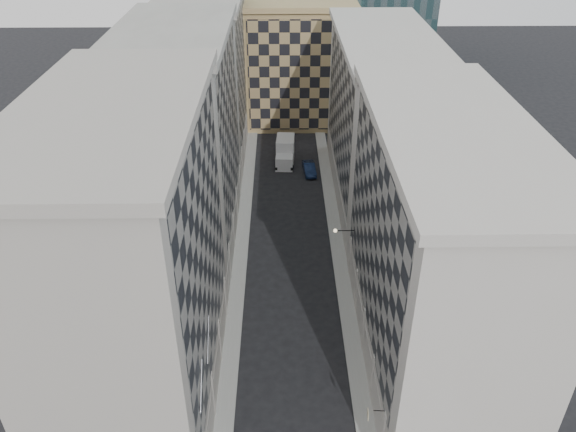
{
  "coord_description": "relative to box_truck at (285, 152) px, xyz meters",
  "views": [
    {
      "loc": [
        -0.86,
        -19.94,
        35.23
      ],
      "look_at": [
        -0.37,
        15.3,
        13.28
      ],
      "focal_mm": 35.0,
      "sensor_mm": 36.0,
      "label": 1
    }
  ],
  "objects": [
    {
      "name": "sidewalk_west",
      "position": [
        -4.98,
        -21.19,
        -1.36
      ],
      "size": [
        1.5,
        100.0,
        0.15
      ],
      "primitive_type": "cube",
      "color": "gray",
      "rests_on": "ground"
    },
    {
      "name": "sidewalk_east",
      "position": [
        5.52,
        -21.19,
        -1.36
      ],
      "size": [
        1.5,
        100.0,
        0.15
      ],
      "primitive_type": "cube",
      "color": "gray",
      "rests_on": "ground"
    },
    {
      "name": "bldg_left_a",
      "position": [
        -10.61,
        -40.19,
        10.39
      ],
      "size": [
        10.8,
        22.8,
        23.7
      ],
      "color": "#A59F95",
      "rests_on": "ground"
    },
    {
      "name": "bldg_left_b",
      "position": [
        -10.61,
        -18.19,
        9.89
      ],
      "size": [
        10.8,
        22.8,
        22.7
      ],
      "color": "gray",
      "rests_on": "ground"
    },
    {
      "name": "bldg_left_c",
      "position": [
        -10.61,
        3.81,
        9.39
      ],
      "size": [
        10.8,
        22.8,
        21.7
      ],
      "color": "#A59F95",
      "rests_on": "ground"
    },
    {
      "name": "bldg_right_a",
      "position": [
        11.15,
        -36.19,
        8.89
      ],
      "size": [
        10.8,
        26.8,
        20.7
      ],
      "color": "#B9B2AA",
      "rests_on": "ground"
    },
    {
      "name": "bldg_right_b",
      "position": [
        11.17,
        -9.19,
        8.42
      ],
      "size": [
        10.8,
        28.8,
        19.7
      ],
      "color": "#B9B2AA",
      "rests_on": "ground"
    },
    {
      "name": "tan_block",
      "position": [
        2.27,
        16.71,
        8.01
      ],
      "size": [
        16.8,
        14.8,
        18.8
      ],
      "color": "tan",
      "rests_on": "ground"
    },
    {
      "name": "flagpoles_left",
      "position": [
        -5.63,
        -45.19,
        6.57
      ],
      "size": [
        0.1,
        6.33,
        2.33
      ],
      "color": "gray",
      "rests_on": "ground"
    },
    {
      "name": "bracket_lamp",
      "position": [
        4.65,
        -27.19,
        4.77
      ],
      "size": [
        1.98,
        0.36,
        0.36
      ],
      "color": "black",
      "rests_on": "ground"
    },
    {
      "name": "box_truck",
      "position": [
        0.0,
        0.0,
        0.0
      ],
      "size": [
        2.79,
        6.12,
        3.29
      ],
      "rotation": [
        0.0,
        0.0,
        -0.06
      ],
      "color": "silver",
      "rests_on": "ground"
    },
    {
      "name": "dark_car",
      "position": [
        3.22,
        -3.65,
        -0.73
      ],
      "size": [
        1.86,
        4.37,
        1.4
      ],
      "primitive_type": "imported",
      "rotation": [
        0.0,
        0.0,
        0.09
      ],
      "color": "#111E3E",
      "rests_on": "ground"
    },
    {
      "name": "shop_sign",
      "position": [
        5.25,
        -46.12,
        2.41
      ],
      "size": [
        1.1,
        0.62,
        0.69
      ],
      "rotation": [
        0.0,
        0.0,
        -0.05
      ],
      "color": "black",
      "rests_on": "ground"
    }
  ]
}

